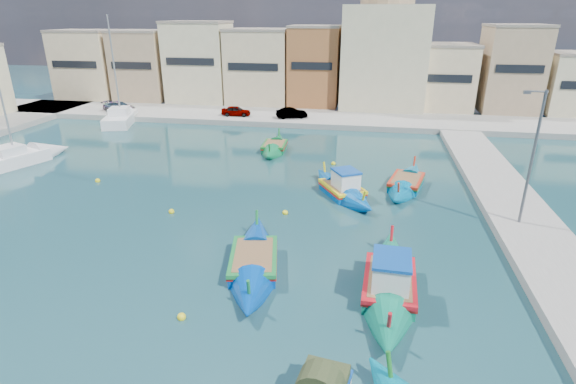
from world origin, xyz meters
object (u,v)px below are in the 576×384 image
(luzzu_green, at_px, (275,148))
(luzzu_blue_cabin, at_px, (342,190))
(church_block, at_px, (384,42))
(luzzu_cyan_mid, at_px, (406,184))
(luzzu_turquoise_cabin, at_px, (389,285))
(quay_street_lamp, at_px, (531,158))
(yacht_north, at_px, (124,116))
(yacht_midnorth, at_px, (31,156))
(luzzu_blue_south, at_px, (254,263))

(luzzu_green, bearing_deg, luzzu_blue_cabin, -55.36)
(church_block, height_order, luzzu_cyan_mid, church_block)
(luzzu_turquoise_cabin, height_order, luzzu_cyan_mid, luzzu_turquoise_cabin)
(luzzu_blue_cabin, bearing_deg, luzzu_green, 124.64)
(luzzu_blue_cabin, bearing_deg, luzzu_cyan_mid, 27.31)
(church_block, height_order, luzzu_green, church_block)
(luzzu_turquoise_cabin, bearing_deg, quay_street_lamp, 46.05)
(yacht_north, relative_size, yacht_midnorth, 1.10)
(church_block, distance_m, luzzu_blue_cabin, 31.60)
(luzzu_cyan_mid, relative_size, luzzu_green, 1.14)
(quay_street_lamp, relative_size, luzzu_cyan_mid, 0.90)
(quay_street_lamp, bearing_deg, yacht_north, 148.60)
(yacht_north, bearing_deg, church_block, 21.20)
(quay_street_lamp, distance_m, luzzu_blue_cabin, 11.59)
(church_block, bearing_deg, yacht_midnorth, -137.12)
(church_block, distance_m, luzzu_cyan_mid, 29.34)
(yacht_midnorth, bearing_deg, luzzu_green, 18.63)
(luzzu_turquoise_cabin, xyz_separation_m, luzzu_cyan_mid, (1.60, 13.60, -0.12))
(yacht_midnorth, bearing_deg, church_block, 42.88)
(luzzu_cyan_mid, xyz_separation_m, yacht_midnorth, (-30.90, 0.91, 0.18))
(luzzu_turquoise_cabin, height_order, luzzu_green, luzzu_turquoise_cabin)
(quay_street_lamp, height_order, luzzu_green, quay_street_lamp)
(church_block, xyz_separation_m, yacht_midnorth, (-29.33, -27.24, -7.96))
(quay_street_lamp, relative_size, luzzu_turquoise_cabin, 0.79)
(yacht_north, distance_m, yacht_midnorth, 15.79)
(luzzu_blue_south, bearing_deg, luzzu_blue_cabin, 70.55)
(church_block, height_order, luzzu_blue_south, church_block)
(luzzu_cyan_mid, bearing_deg, yacht_north, 151.75)
(church_block, relative_size, yacht_north, 1.53)
(luzzu_green, distance_m, luzzu_blue_south, 20.41)
(church_block, relative_size, luzzu_cyan_mid, 2.16)
(yacht_north, bearing_deg, quay_street_lamp, -31.40)
(luzzu_blue_cabin, relative_size, yacht_midnorth, 0.73)
(luzzu_blue_south, bearing_deg, luzzu_cyan_mid, 57.40)
(luzzu_green, relative_size, yacht_midnorth, 0.68)
(luzzu_green, xyz_separation_m, luzzu_blue_south, (3.14, -20.16, 0.03))
(church_block, xyz_separation_m, yacht_north, (-29.51, -11.45, -7.92))
(luzzu_cyan_mid, distance_m, yacht_midnorth, 30.91)
(quay_street_lamp, distance_m, yacht_north, 43.46)
(luzzu_blue_cabin, height_order, yacht_north, yacht_north)
(yacht_north, bearing_deg, luzzu_cyan_mid, -28.25)
(quay_street_lamp, height_order, luzzu_blue_cabin, quay_street_lamp)
(church_block, relative_size, luzzu_blue_south, 1.96)
(luzzu_blue_cabin, xyz_separation_m, luzzu_cyan_mid, (4.42, 2.28, -0.09))
(luzzu_blue_south, relative_size, yacht_north, 0.78)
(luzzu_blue_cabin, relative_size, yacht_north, 0.66)
(luzzu_turquoise_cabin, bearing_deg, church_block, 89.96)
(quay_street_lamp, relative_size, yacht_midnorth, 0.71)
(church_block, xyz_separation_m, luzzu_cyan_mid, (1.57, -28.15, -8.14))
(luzzu_blue_cabin, relative_size, luzzu_cyan_mid, 0.93)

